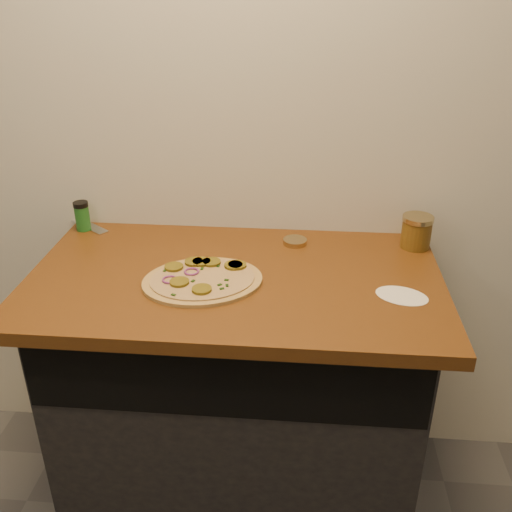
# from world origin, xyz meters

# --- Properties ---
(cabinet) EXTENTS (1.10, 0.60, 0.86)m
(cabinet) POSITION_xyz_m (0.00, 1.45, 0.43)
(cabinet) COLOR black
(cabinet) RESTS_ON ground
(countertop) EXTENTS (1.20, 0.70, 0.04)m
(countertop) POSITION_xyz_m (0.00, 1.42, 0.88)
(countertop) COLOR brown
(countertop) RESTS_ON cabinet
(pizza) EXTENTS (0.41, 0.41, 0.02)m
(pizza) POSITION_xyz_m (-0.09, 1.37, 0.91)
(pizza) COLOR tan
(pizza) RESTS_ON countertop
(chefs_knife) EXTENTS (0.25, 0.20, 0.02)m
(chefs_knife) POSITION_xyz_m (-0.61, 1.76, 0.91)
(chefs_knife) COLOR #B7BAC1
(chefs_knife) RESTS_ON countertop
(mason_jar_lid) EXTENTS (0.10, 0.10, 0.02)m
(mason_jar_lid) POSITION_xyz_m (0.17, 1.64, 0.91)
(mason_jar_lid) COLOR tan
(mason_jar_lid) RESTS_ON countertop
(salsa_jar) EXTENTS (0.10, 0.10, 0.11)m
(salsa_jar) POSITION_xyz_m (0.55, 1.65, 0.95)
(salsa_jar) COLOR maroon
(salsa_jar) RESTS_ON countertop
(spice_shaker) EXTENTS (0.05, 0.05, 0.10)m
(spice_shaker) POSITION_xyz_m (-0.55, 1.69, 0.95)
(spice_shaker) COLOR #1E6121
(spice_shaker) RESTS_ON countertop
(flour_spill) EXTENTS (0.18, 0.18, 0.00)m
(flour_spill) POSITION_xyz_m (0.47, 1.34, 0.90)
(flour_spill) COLOR silver
(flour_spill) RESTS_ON countertop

